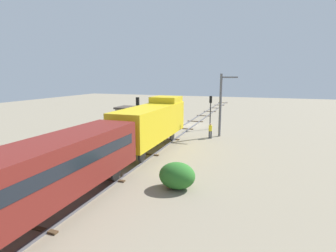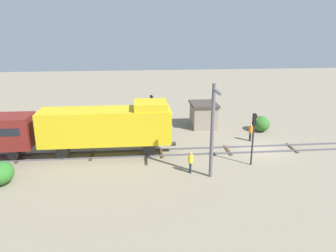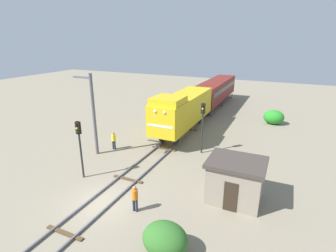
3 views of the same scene
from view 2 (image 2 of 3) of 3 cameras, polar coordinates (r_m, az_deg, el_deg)
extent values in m
plane|color=gray|center=(31.44, 15.75, -3.98)|extent=(110.00, 110.00, 0.00)
cube|color=#595960|center=(30.79, 16.24, -4.32)|extent=(0.10, 73.33, 0.16)
cube|color=#595960|center=(32.03, 15.32, -3.38)|extent=(0.10, 73.33, 0.16)
cube|color=#4C3823|center=(32.63, 20.79, -3.61)|extent=(2.40, 0.24, 0.09)
cube|color=#4C3823|center=(30.47, 10.37, -4.19)|extent=(2.40, 0.24, 0.09)
cube|color=#4C3823|center=(29.44, -1.19, -4.67)|extent=(2.40, 0.24, 0.09)
cube|color=#4C3823|center=(29.67, -13.09, -4.97)|extent=(2.40, 0.24, 0.09)
cube|color=#4C3823|center=(31.11, -24.35, -5.06)|extent=(2.40, 0.24, 0.09)
cube|color=gold|center=(28.62, -10.85, 0.02)|extent=(2.90, 11.00, 2.90)
cube|color=gold|center=(28.04, -3.09, 3.66)|extent=(2.75, 2.80, 0.60)
cube|color=gold|center=(28.61, 0.27, 0.33)|extent=(2.84, 0.10, 2.84)
cube|color=white|center=(28.68, 0.35, -0.05)|extent=(2.46, 0.06, 0.20)
sphere|color=white|center=(27.88, 0.47, 2.23)|extent=(0.28, 0.28, 0.28)
sphere|color=white|center=(28.75, 0.29, 2.69)|extent=(0.28, 0.28, 0.28)
cylinder|color=#262628|center=(29.24, 0.85, -3.12)|extent=(0.36, 0.50, 0.36)
cylinder|color=#262628|center=(28.48, -3.30, -4.04)|extent=(0.18, 1.10, 1.10)
cylinder|color=#262628|center=(29.82, -3.41, -3.04)|extent=(0.18, 1.10, 1.10)
cylinder|color=#262628|center=(29.20, -18.01, -4.36)|extent=(0.18, 1.10, 1.10)
cylinder|color=#262628|center=(30.51, -17.46, -3.36)|extent=(0.18, 1.10, 1.10)
cylinder|color=#262628|center=(30.37, -25.40, -4.53)|extent=(0.16, 0.96, 0.96)
cylinder|color=#262628|center=(31.63, -24.56, -3.57)|extent=(0.16, 0.96, 0.96)
cylinder|color=#262628|center=(27.21, 14.55, -2.35)|extent=(0.14, 0.14, 4.34)
cube|color=black|center=(26.69, 14.82, 1.13)|extent=(0.32, 0.24, 0.90)
sphere|color=#390606|center=(26.67, 15.15, 1.69)|extent=(0.16, 0.16, 0.16)
sphere|color=yellow|center=(26.74, 15.10, 1.11)|extent=(0.16, 0.16, 0.16)
sphere|color=black|center=(26.82, 15.06, 0.54)|extent=(0.16, 0.16, 0.16)
cylinder|color=#262628|center=(31.89, -2.89, 1.33)|extent=(0.14, 0.14, 4.58)
cube|color=black|center=(31.43, -2.94, 4.55)|extent=(0.32, 0.24, 0.90)
sphere|color=#390606|center=(31.38, -2.69, 5.04)|extent=(0.16, 0.16, 0.16)
sphere|color=yellow|center=(31.44, -2.68, 4.54)|extent=(0.16, 0.16, 0.16)
sphere|color=black|center=(31.50, -2.68, 4.05)|extent=(0.16, 0.16, 0.16)
cylinder|color=#262B38|center=(33.26, 14.17, -1.89)|extent=(0.15, 0.15, 0.85)
cylinder|color=#262B38|center=(33.43, 14.06, -1.78)|extent=(0.15, 0.15, 0.85)
cylinder|color=orange|center=(33.12, 14.21, -0.63)|extent=(0.38, 0.38, 0.62)
sphere|color=tan|center=(32.99, 14.26, 0.07)|extent=(0.23, 0.23, 0.23)
cylinder|color=#262B38|center=(25.59, 3.94, -7.32)|extent=(0.15, 0.15, 0.85)
cylinder|color=#262B38|center=(25.77, 3.87, -7.13)|extent=(0.15, 0.15, 0.85)
cylinder|color=yellow|center=(25.38, 3.94, -5.72)|extent=(0.38, 0.38, 0.62)
sphere|color=tan|center=(25.22, 3.96, -4.83)|extent=(0.23, 0.23, 0.23)
cylinder|color=#595960|center=(24.07, 7.70, -1.03)|extent=(0.28, 0.28, 7.13)
cube|color=#595960|center=(22.41, 8.54, 5.94)|extent=(1.80, 0.16, 0.16)
cube|color=gray|center=(36.82, 6.19, 1.76)|extent=(3.20, 2.60, 2.50)
cube|color=#3F3833|center=(36.48, 6.26, 3.84)|extent=(3.50, 2.90, 0.24)
cube|color=#2D2319|center=(37.18, 8.17, 1.36)|extent=(0.80, 0.06, 1.90)
ellipsoid|color=#258826|center=(38.72, -20.64, 0.90)|extent=(2.35, 1.92, 1.71)
ellipsoid|color=#2B6B26|center=(26.67, -27.17, -7.33)|extent=(2.26, 1.85, 1.64)
ellipsoid|color=#2F6726|center=(36.64, 15.85, 0.41)|extent=(2.24, 1.84, 1.63)
camera|label=1|loc=(30.68, -58.38, 1.02)|focal=28.00mm
camera|label=3|loc=(43.09, 26.39, 13.99)|focal=28.00mm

